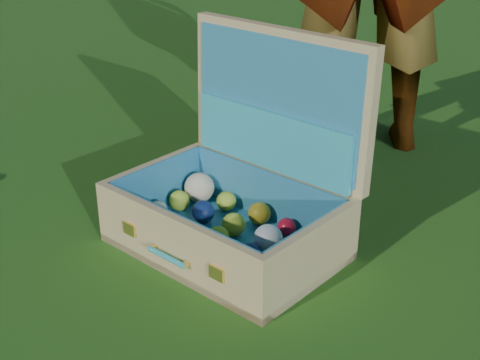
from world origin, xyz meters
name	(u,v)px	position (x,y,z in m)	size (l,w,h in m)	color
ground	(145,255)	(0.00, 0.00, 0.00)	(60.00, 60.00, 0.00)	#215114
suitcase	(244,188)	(0.18, 0.18, 0.15)	(0.61, 0.50, 0.52)	tan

